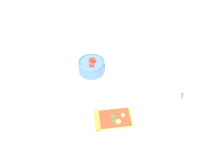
% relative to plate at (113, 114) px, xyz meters
% --- Properties ---
extents(ground_plane, '(2.40, 2.40, 0.00)m').
position_rel_plate_xyz_m(ground_plane, '(0.01, 0.01, -0.01)').
color(ground_plane, silver).
rests_on(ground_plane, ground).
extents(plate, '(0.28, 0.28, 0.01)m').
position_rel_plate_xyz_m(plate, '(0.00, 0.00, 0.00)').
color(plate, white).
rests_on(plate, ground_plane).
extents(pizza_slice_main, '(0.12, 0.16, 0.02)m').
position_rel_plate_xyz_m(pizza_slice_main, '(-0.03, 0.02, 0.01)').
color(pizza_slice_main, '#E5B256').
rests_on(pizza_slice_main, plate).
extents(salad_bowl, '(0.12, 0.12, 0.08)m').
position_rel_plate_xyz_m(salad_bowl, '(0.26, 0.01, 0.03)').
color(salad_bowl, '#4C7299').
rests_on(salad_bowl, ground_plane).
extents(soda_glass, '(0.07, 0.07, 0.13)m').
position_rel_plate_xyz_m(soda_glass, '(0.22, -0.13, 0.05)').
color(soda_glass, silver).
rests_on(soda_glass, ground_plane).
extents(paper_napkin, '(0.11, 0.11, 0.00)m').
position_rel_plate_xyz_m(paper_napkin, '(0.20, 0.21, -0.01)').
color(paper_napkin, white).
rests_on(paper_napkin, ground_plane).
extents(pepper_shaker, '(0.03, 0.03, 0.08)m').
position_rel_plate_xyz_m(pepper_shaker, '(-0.04, -0.30, 0.03)').
color(pepper_shaker, silver).
rests_on(pepper_shaker, ground_plane).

